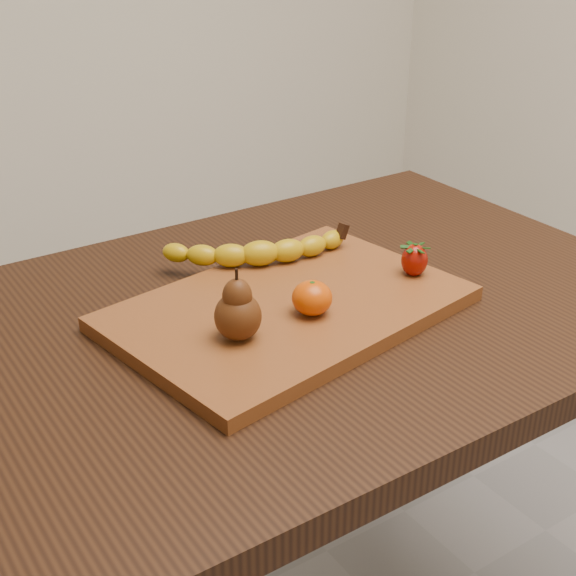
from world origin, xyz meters
TOP-DOWN VIEW (x-y plane):
  - table at (0.00, 0.00)m, footprint 1.00×0.70m
  - cutting_board at (-0.04, -0.02)m, footprint 0.49×0.37m
  - banana at (-0.01, 0.10)m, footprint 0.24×0.14m
  - pear at (-0.14, -0.06)m, footprint 0.07×0.07m
  - mandarin at (-0.03, -0.06)m, footprint 0.06×0.06m
  - strawberry at (0.15, -0.05)m, footprint 0.05×0.05m

SIDE VIEW (x-z plane):
  - table at x=0.00m, z-range 0.28..1.04m
  - cutting_board at x=-0.04m, z-range 0.76..0.78m
  - banana at x=-0.01m, z-range 0.78..0.82m
  - mandarin at x=-0.03m, z-range 0.78..0.82m
  - strawberry at x=0.15m, z-range 0.78..0.83m
  - pear at x=-0.14m, z-range 0.78..0.87m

